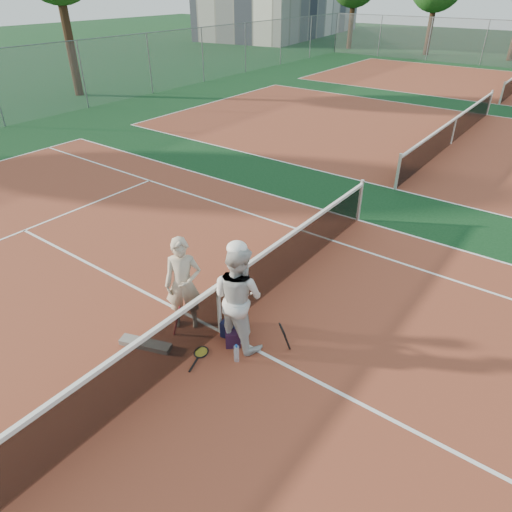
# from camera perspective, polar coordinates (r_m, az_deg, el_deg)

# --- Properties ---
(ground) EXTENTS (130.00, 130.00, 0.00)m
(ground) POSITION_cam_1_polar(r_m,az_deg,el_deg) (8.20, -4.49, -9.40)
(ground) COLOR #0D3216
(ground) RESTS_ON ground
(court_main) EXTENTS (23.77, 10.97, 0.01)m
(court_main) POSITION_cam_1_polar(r_m,az_deg,el_deg) (8.20, -4.50, -9.39)
(court_main) COLOR brown
(court_main) RESTS_ON ground
(court_far_a) EXTENTS (23.77, 10.97, 0.01)m
(court_far_a) POSITION_cam_1_polar(r_m,az_deg,el_deg) (19.34, 23.16, 12.76)
(court_far_a) COLOR brown
(court_far_a) RESTS_ON ground
(net_main) EXTENTS (0.10, 10.98, 1.02)m
(net_main) POSITION_cam_1_polar(r_m,az_deg,el_deg) (7.88, -4.65, -6.58)
(net_main) COLOR black
(net_main) RESTS_ON ground
(net_far_a) EXTENTS (0.10, 10.98, 1.02)m
(net_far_a) POSITION_cam_1_polar(r_m,az_deg,el_deg) (19.20, 23.48, 14.18)
(net_far_a) COLOR black
(net_far_a) RESTS_ON ground
(fence_left) EXTENTS (0.06, 54.50, 3.00)m
(fence_left) POSITION_cam_1_polar(r_m,az_deg,el_deg) (23.50, -25.19, 19.10)
(fence_left) COLOR slate
(fence_left) RESTS_ON ground
(player_a) EXTENTS (0.76, 0.73, 1.75)m
(player_a) POSITION_cam_1_polar(r_m,az_deg,el_deg) (7.91, -9.06, -3.48)
(player_a) COLOR #BAA990
(player_a) RESTS_ON ground
(player_b) EXTENTS (0.95, 0.75, 1.90)m
(player_b) POSITION_cam_1_polar(r_m,az_deg,el_deg) (7.40, -2.25, -5.09)
(player_b) COLOR silver
(player_b) RESTS_ON ground
(racket_red) EXTENTS (0.29, 0.32, 0.59)m
(racket_red) POSITION_cam_1_polar(r_m,az_deg,el_deg) (8.04, -9.60, -8.07)
(racket_red) COLOR maroon
(racket_red) RESTS_ON ground
(racket_black_held) EXTENTS (0.35, 0.34, 0.58)m
(racket_black_held) POSITION_cam_1_polar(r_m,az_deg,el_deg) (7.63, 3.29, -10.17)
(racket_black_held) COLOR black
(racket_black_held) RESTS_ON ground
(racket_spare) EXTENTS (0.45, 0.66, 0.03)m
(racket_spare) POSITION_cam_1_polar(r_m,az_deg,el_deg) (7.82, -6.87, -11.84)
(racket_spare) COLOR black
(racket_spare) RESTS_ON ground
(sports_bag_navy) EXTENTS (0.43, 0.33, 0.31)m
(sports_bag_navy) POSITION_cam_1_polar(r_m,az_deg,el_deg) (8.00, -2.84, -9.12)
(sports_bag_navy) COLOR black
(sports_bag_navy) RESTS_ON ground
(sports_bag_purple) EXTENTS (0.43, 0.44, 0.29)m
(sports_bag_purple) POSITION_cam_1_polar(r_m,az_deg,el_deg) (7.90, -2.94, -9.84)
(sports_bag_purple) COLOR black
(sports_bag_purple) RESTS_ON ground
(net_cover_canvas) EXTENTS (0.93, 0.50, 0.10)m
(net_cover_canvas) POSITION_cam_1_polar(r_m,az_deg,el_deg) (8.08, -13.64, -10.66)
(net_cover_canvas) COLOR slate
(net_cover_canvas) RESTS_ON ground
(water_bottle) EXTENTS (0.09, 0.09, 0.30)m
(water_bottle) POSITION_cam_1_polar(r_m,az_deg,el_deg) (7.55, -2.46, -12.11)
(water_bottle) COLOR #C9E8FF
(water_bottle) RESTS_ON ground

